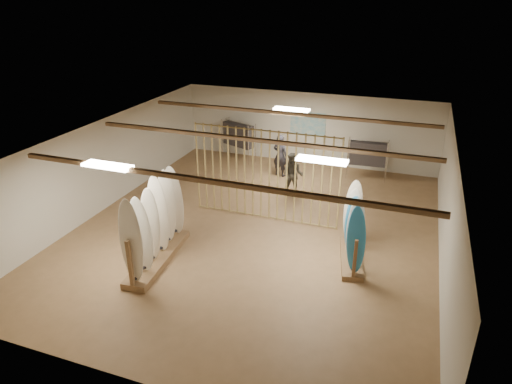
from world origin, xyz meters
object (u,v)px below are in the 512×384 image
(rack_right, at_px, (353,238))
(clothing_rack_b, at_px, (368,154))
(shopper_a, at_px, (280,153))
(shopper_b, at_px, (293,172))
(clothing_rack_a, at_px, (238,135))
(rack_left, at_px, (156,234))

(rack_right, distance_m, clothing_rack_b, 5.77)
(clothing_rack_b, distance_m, shopper_a, 3.16)
(shopper_b, bearing_deg, shopper_a, 119.34)
(rack_right, bearing_deg, shopper_b, 115.30)
(clothing_rack_a, distance_m, clothing_rack_b, 5.18)
(clothing_rack_a, height_order, shopper_b, shopper_b)
(rack_left, xyz_separation_m, clothing_rack_b, (4.28, 7.44, 0.20))
(clothing_rack_b, bearing_deg, rack_left, -123.71)
(rack_right, bearing_deg, clothing_rack_b, 82.31)
(rack_left, bearing_deg, shopper_b, 61.17)
(rack_left, relative_size, shopper_b, 1.66)
(shopper_a, relative_size, shopper_b, 1.06)
(rack_right, height_order, shopper_b, rack_right)
(clothing_rack_b, xyz_separation_m, shopper_a, (-3.06, -0.79, -0.07))
(clothing_rack_a, relative_size, shopper_a, 0.89)
(rack_right, distance_m, shopper_b, 4.20)
(rack_right, relative_size, shopper_a, 1.13)
(rack_right, distance_m, shopper_a, 6.04)
(rack_left, xyz_separation_m, shopper_b, (2.16, 5.05, 0.09))
(clothing_rack_a, bearing_deg, shopper_a, -5.66)
(rack_right, relative_size, clothing_rack_a, 1.28)
(clothing_rack_b, height_order, shopper_b, shopper_b)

